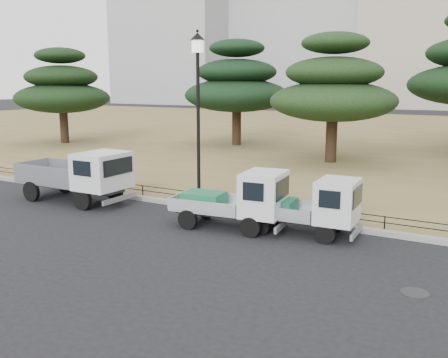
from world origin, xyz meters
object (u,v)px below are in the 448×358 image
Objects in this scene: truck_large at (79,174)px; truck_kei_rear at (310,206)px; street_lamp at (198,90)px; truck_kei_front at (237,200)px; tarp_pile at (74,174)px.

truck_kei_rear is (8.85, 0.38, -0.23)m from truck_large.
truck_large is 5.46m from street_lamp.
truck_kei_rear is 0.56× the size of street_lamp.
truck_large is at bearing 172.42° from truck_kei_front.
truck_kei_front is at bearing -35.34° from street_lamp.
street_lamp is (4.21, 1.66, 3.06)m from truck_large.
truck_large is 2.80m from tarp_pile.
truck_kei_front reaches higher than truck_kei_rear.
truck_large reaches higher than truck_kei_rear.
tarp_pile is (-10.97, 1.38, -0.28)m from truck_kei_rear.
truck_kei_front is (6.73, -0.12, -0.18)m from truck_large.
street_lamp is at bearing 138.14° from truck_kei_front.
truck_kei_rear is 5.83m from street_lamp.
truck_kei_front is 2.18m from truck_kei_rear.
street_lamp is at bearing -0.88° from tarp_pile.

